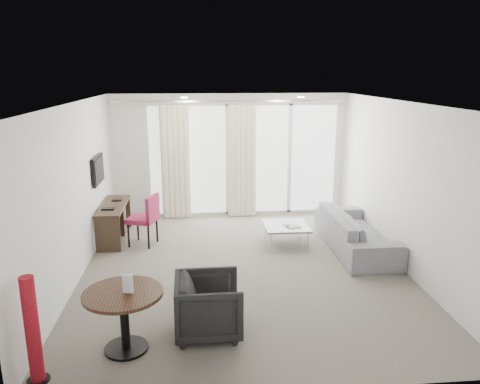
{
  "coord_description": "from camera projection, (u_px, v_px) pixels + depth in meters",
  "views": [
    {
      "loc": [
        -0.69,
        -6.87,
        3.03
      ],
      "look_at": [
        0.0,
        0.6,
        1.1
      ],
      "focal_mm": 35.0,
      "sensor_mm": 36.0,
      "label": 1
    }
  ],
  "objects": [
    {
      "name": "rattan_table",
      "position": [
        269.0,
        195.0,
        10.96
      ],
      "size": [
        0.57,
        0.57,
        0.44
      ],
      "primitive_type": null,
      "rotation": [
        0.0,
        0.0,
        -0.37
      ],
      "color": "brown",
      "rests_on": "terrace_slab"
    },
    {
      "name": "floor",
      "position": [
        243.0,
        268.0,
        7.44
      ],
      "size": [
        5.0,
        6.0,
        0.0
      ],
      "primitive_type": "cube",
      "color": "#696257",
      "rests_on": "ground"
    },
    {
      "name": "curtain_track",
      "position": [
        230.0,
        101.0,
        9.55
      ],
      "size": [
        4.8,
        0.04,
        0.04
      ],
      "primitive_type": null,
      "color": "#B2B2B7",
      "rests_on": "ceiling"
    },
    {
      "name": "wall_front",
      "position": [
        277.0,
        269.0,
        4.23
      ],
      "size": [
        5.0,
        0.0,
        2.6
      ],
      "primitive_type": "cube",
      "color": "silver",
      "rests_on": "ground"
    },
    {
      "name": "desk_chair",
      "position": [
        142.0,
        220.0,
        8.36
      ],
      "size": [
        0.63,
        0.61,
        0.93
      ],
      "primitive_type": null,
      "rotation": [
        0.0,
        0.0,
        -0.32
      ],
      "color": "maroon",
      "rests_on": "floor"
    },
    {
      "name": "window_panel",
      "position": [
        244.0,
        160.0,
        10.05
      ],
      "size": [
        4.0,
        0.02,
        2.38
      ],
      "primitive_type": null,
      "color": "white",
      "rests_on": "ground"
    },
    {
      "name": "wall_right",
      "position": [
        402.0,
        186.0,
        7.34
      ],
      "size": [
        0.0,
        6.0,
        2.6
      ],
      "primitive_type": "cube",
      "color": "silver",
      "rests_on": "ground"
    },
    {
      "name": "downlight_a",
      "position": [
        184.0,
        98.0,
        8.26
      ],
      "size": [
        0.12,
        0.12,
        0.02
      ],
      "primitive_type": "cylinder",
      "color": "#FFE0B2",
      "rests_on": "ceiling"
    },
    {
      "name": "rattan_chair_a",
      "position": [
        251.0,
        183.0,
        11.33
      ],
      "size": [
        0.7,
        0.7,
        0.84
      ],
      "primitive_type": null,
      "rotation": [
        0.0,
        0.0,
        -0.25
      ],
      "color": "brown",
      "rests_on": "terrace_slab"
    },
    {
      "name": "wall_left",
      "position": [
        75.0,
        193.0,
        6.9
      ],
      "size": [
        0.0,
        6.0,
        2.6
      ],
      "primitive_type": "cube",
      "color": "silver",
      "rests_on": "ground"
    },
    {
      "name": "tv",
      "position": [
        98.0,
        170.0,
        8.29
      ],
      "size": [
        0.05,
        0.8,
        0.5
      ],
      "primitive_type": null,
      "color": "black",
      "rests_on": "wall_left"
    },
    {
      "name": "ceiling",
      "position": [
        244.0,
        102.0,
        6.8
      ],
      "size": [
        5.0,
        6.0,
        0.0
      ],
      "primitive_type": "cube",
      "color": "white",
      "rests_on": "ground"
    },
    {
      "name": "desk",
      "position": [
        114.0,
        222.0,
        8.66
      ],
      "size": [
        0.44,
        1.42,
        0.67
      ],
      "primitive_type": null,
      "color": "#332519",
      "rests_on": "floor"
    },
    {
      "name": "balustrade",
      "position": [
        233.0,
        165.0,
        13.08
      ],
      "size": [
        5.5,
        0.06,
        1.05
      ],
      "primitive_type": null,
      "color": "#B2B2B7",
      "rests_on": "terrace_slab"
    },
    {
      "name": "remote",
      "position": [
        288.0,
        226.0,
        8.35
      ],
      "size": [
        0.06,
        0.15,
        0.02
      ],
      "primitive_type": null,
      "rotation": [
        0.0,
        0.0,
        -0.09
      ],
      "color": "black",
      "rests_on": "coffee_table"
    },
    {
      "name": "terrace_slab",
      "position": [
        238.0,
        198.0,
        11.82
      ],
      "size": [
        5.6,
        3.0,
        0.12
      ],
      "primitive_type": "cube",
      "color": "#4D4D50",
      "rests_on": "ground"
    },
    {
      "name": "downlight_b",
      "position": [
        301.0,
        97.0,
        8.45
      ],
      "size": [
        0.12,
        0.12,
        0.02
      ],
      "primitive_type": "cylinder",
      "color": "#FFE0B2",
      "rests_on": "ceiling"
    },
    {
      "name": "tub_armchair",
      "position": [
        209.0,
        306.0,
        5.51
      ],
      "size": [
        0.8,
        0.78,
        0.71
      ],
      "primitive_type": "imported",
      "rotation": [
        0.0,
        0.0,
        1.59
      ],
      "color": "black",
      "rests_on": "floor"
    },
    {
      "name": "curtain_left",
      "position": [
        175.0,
        162.0,
        9.76
      ],
      "size": [
        0.6,
        0.2,
        2.38
      ],
      "primitive_type": null,
      "color": "beige",
      "rests_on": "ground"
    },
    {
      "name": "round_table",
      "position": [
        125.0,
        321.0,
        5.18
      ],
      "size": [
        1.0,
        1.0,
        0.7
      ],
      "primitive_type": null,
      "rotation": [
        0.0,
        0.0,
        -0.15
      ],
      "color": "#341D10",
      "rests_on": "floor"
    },
    {
      "name": "rattan_chair_b",
      "position": [
        312.0,
        181.0,
        11.61
      ],
      "size": [
        0.61,
        0.61,
        0.82
      ],
      "primitive_type": null,
      "rotation": [
        0.0,
        0.0,
        -0.08
      ],
      "color": "brown",
      "rests_on": "terrace_slab"
    },
    {
      "name": "coffee_table",
      "position": [
        286.0,
        234.0,
        8.47
      ],
      "size": [
        0.79,
        0.79,
        0.36
      ],
      "primitive_type": null,
      "rotation": [
        0.0,
        0.0,
        0.0
      ],
      "color": "gray",
      "rests_on": "floor"
    },
    {
      "name": "red_lamp",
      "position": [
        32.0,
        330.0,
        4.59
      ],
      "size": [
        0.27,
        0.27,
        1.14
      ],
      "primitive_type": "cylinder",
      "rotation": [
        0.0,
        0.0,
        -0.2
      ],
      "color": "maroon",
      "rests_on": "floor"
    },
    {
      "name": "curtain_right",
      "position": [
        242.0,
        161.0,
        9.89
      ],
      "size": [
        0.6,
        0.2,
        2.38
      ],
      "primitive_type": null,
      "color": "beige",
      "rests_on": "ground"
    },
    {
      "name": "window_frame",
      "position": [
        244.0,
        160.0,
        10.04
      ],
      "size": [
        4.1,
        0.06,
        2.44
      ],
      "primitive_type": null,
      "color": "white",
      "rests_on": "ground"
    },
    {
      "name": "magazine",
      "position": [
        292.0,
        226.0,
        8.36
      ],
      "size": [
        0.3,
        0.33,
        0.02
      ],
      "primitive_type": null,
      "rotation": [
        0.0,
        0.0,
        0.36
      ],
      "color": "gray",
      "rests_on": "coffee_table"
    },
    {
      "name": "sofa",
      "position": [
        356.0,
        231.0,
        8.16
      ],
      "size": [
        0.88,
        2.26,
        0.66
      ],
      "primitive_type": "imported",
      "rotation": [
        0.0,
        0.0,
        1.57
      ],
      "color": "slate",
      "rests_on": "floor"
    },
    {
      "name": "menu_card",
      "position": [
        128.0,
        291.0,
        5.07
      ],
      "size": [
        0.12,
        0.04,
        0.21
      ],
      "primitive_type": null,
      "rotation": [
        0.0,
        0.0,
        -0.21
      ],
      "color": "white",
      "rests_on": "round_table"
    }
  ]
}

